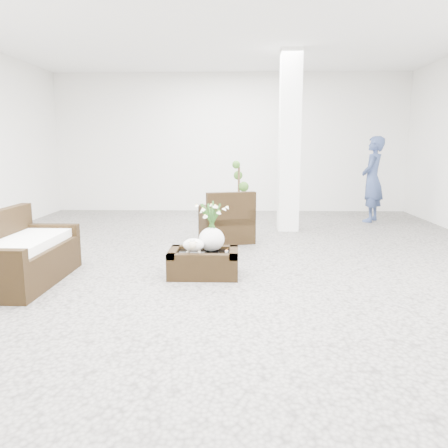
{
  "coord_description": "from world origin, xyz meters",
  "views": [
    {
      "loc": [
        0.18,
        -6.23,
        1.69
      ],
      "look_at": [
        0.0,
        -0.1,
        0.62
      ],
      "focal_mm": 36.17,
      "sensor_mm": 36.0,
      "label": 1
    }
  ],
  "objects_px": {
    "loveseat": "(24,247)",
    "topiary": "(239,198)",
    "armchair": "(226,216)",
    "coffee_table": "(204,264)"
  },
  "relations": [
    {
      "from": "armchair",
      "to": "topiary",
      "type": "bearing_deg",
      "value": -122.29
    },
    {
      "from": "loveseat",
      "to": "topiary",
      "type": "height_order",
      "value": "topiary"
    },
    {
      "from": "coffee_table",
      "to": "topiary",
      "type": "bearing_deg",
      "value": 81.18
    },
    {
      "from": "armchair",
      "to": "topiary",
      "type": "height_order",
      "value": "topiary"
    },
    {
      "from": "coffee_table",
      "to": "topiary",
      "type": "relative_size",
      "value": 0.66
    },
    {
      "from": "topiary",
      "to": "loveseat",
      "type": "bearing_deg",
      "value": -128.41
    },
    {
      "from": "armchair",
      "to": "coffee_table",
      "type": "bearing_deg",
      "value": 67.84
    },
    {
      "from": "loveseat",
      "to": "topiary",
      "type": "relative_size",
      "value": 1.22
    },
    {
      "from": "armchair",
      "to": "loveseat",
      "type": "distance_m",
      "value": 3.55
    },
    {
      "from": "coffee_table",
      "to": "loveseat",
      "type": "height_order",
      "value": "loveseat"
    }
  ]
}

